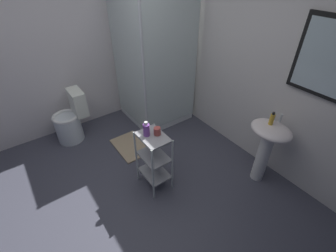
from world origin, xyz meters
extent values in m
cube|color=#424350|center=(0.00, 0.00, -0.01)|extent=(4.20, 4.20, 0.02)
cube|color=silver|center=(0.00, 1.85, 1.25)|extent=(4.20, 0.10, 2.50)
cube|color=black|center=(0.81, 1.78, 1.54)|extent=(0.56, 0.03, 0.72)
cube|color=silver|center=(0.81, 1.76, 1.54)|extent=(0.48, 0.01, 0.64)
cube|color=silver|center=(-1.85, 0.00, 1.25)|extent=(0.10, 4.20, 2.50)
cube|color=white|center=(-1.31, 1.28, 0.05)|extent=(0.90, 0.90, 0.10)
cube|color=silver|center=(-1.31, 0.83, 1.05)|extent=(0.90, 0.02, 1.90)
cube|color=silver|center=(-0.86, 1.28, 1.05)|extent=(0.02, 0.90, 1.90)
cylinder|color=silver|center=(-0.86, 0.83, 1.05)|extent=(0.04, 0.04, 1.90)
cylinder|color=silver|center=(-1.31, 1.28, 0.10)|extent=(0.08, 0.08, 0.00)
cylinder|color=white|center=(0.65, 1.52, 0.34)|extent=(0.15, 0.15, 0.68)
ellipsoid|color=white|center=(0.65, 1.52, 0.75)|extent=(0.46, 0.37, 0.13)
cylinder|color=silver|center=(0.65, 1.64, 0.86)|extent=(0.03, 0.03, 0.10)
cylinder|color=white|center=(-1.48, -0.15, 0.20)|extent=(0.37, 0.37, 0.40)
torus|color=white|center=(-1.48, -0.15, 0.42)|extent=(0.37, 0.37, 0.04)
cube|color=white|center=(-1.48, 0.07, 0.58)|extent=(0.35, 0.17, 0.36)
cylinder|color=silver|center=(-0.20, 0.29, 0.37)|extent=(0.02, 0.02, 0.74)
cylinder|color=silver|center=(0.16, 0.29, 0.37)|extent=(0.02, 0.02, 0.74)
cylinder|color=silver|center=(-0.20, 0.55, 0.37)|extent=(0.02, 0.02, 0.74)
cylinder|color=silver|center=(0.16, 0.55, 0.37)|extent=(0.02, 0.02, 0.74)
cube|color=#99999E|center=(-0.02, 0.42, 0.18)|extent=(0.36, 0.26, 0.02)
cube|color=#99999E|center=(-0.02, 0.42, 0.45)|extent=(0.36, 0.26, 0.02)
cube|color=#99999E|center=(-0.02, 0.42, 0.73)|extent=(0.36, 0.26, 0.02)
cylinder|color=gold|center=(0.62, 1.52, 0.87)|extent=(0.05, 0.05, 0.12)
cylinder|color=black|center=(0.62, 1.52, 0.95)|extent=(0.03, 0.03, 0.03)
cylinder|color=purple|center=(-0.07, 0.38, 0.81)|extent=(0.07, 0.07, 0.14)
cylinder|color=silver|center=(-0.07, 0.38, 0.89)|extent=(0.04, 0.04, 0.03)
cylinder|color=#B24742|center=(-0.02, 0.48, 0.78)|extent=(0.07, 0.07, 0.09)
cube|color=tan|center=(-0.80, 0.50, 0.01)|extent=(0.60, 0.40, 0.02)
camera|label=1|loc=(1.65, -0.58, 2.30)|focal=25.19mm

